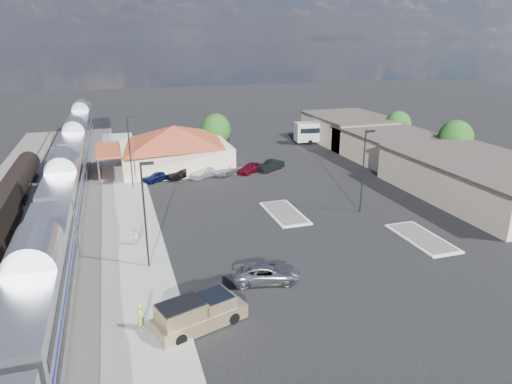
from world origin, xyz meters
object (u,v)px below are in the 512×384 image
object	(u,v)px
suv	(266,273)
coach_bus	(327,131)
pickup_truck	(200,313)
station_depot	(174,147)

from	to	relation	value
suv	coach_bus	size ratio (longest dim) A/B	0.44
suv	coach_bus	bearing A→B (deg)	-19.02
pickup_truck	station_depot	bearing A→B (deg)	-23.73
pickup_truck	coach_bus	size ratio (longest dim) A/B	0.54
station_depot	coach_bus	xyz separation A→B (m)	(28.56, 8.68, -0.96)
pickup_truck	coach_bus	distance (m)	57.89
station_depot	coach_bus	world-z (taller)	station_depot
pickup_truck	suv	bearing A→B (deg)	-72.88
station_depot	pickup_truck	distance (m)	39.47
pickup_truck	suv	distance (m)	7.32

